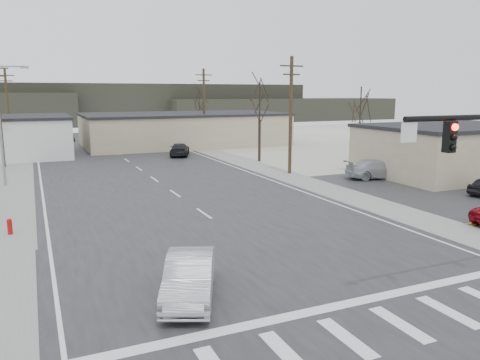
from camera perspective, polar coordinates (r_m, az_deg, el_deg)
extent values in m
plane|color=silver|center=(20.44, 3.24, -9.40)|extent=(140.00, 140.00, 0.00)
cube|color=#252527|center=(33.98, -8.38, -1.34)|extent=(18.00, 110.00, 0.05)
cube|color=#252527|center=(20.44, 3.24, -9.34)|extent=(90.00, 10.00, 0.04)
cube|color=#252527|center=(37.57, 26.87, -1.25)|extent=(18.00, 20.00, 0.03)
cube|color=gray|center=(37.75, -26.21, -1.12)|extent=(3.00, 90.00, 0.06)
cube|color=gray|center=(42.42, 3.65, 1.14)|extent=(3.00, 90.00, 0.06)
cube|color=black|center=(16.34, 24.19, 4.82)|extent=(0.32, 0.30, 1.00)
sphere|color=#FF0C05|center=(16.21, 24.72, 5.87)|extent=(0.22, 0.22, 0.22)
cube|color=silver|center=(15.11, 19.90, 5.48)|extent=(0.60, 0.04, 0.60)
cylinder|color=#A50C0C|center=(25.96, -26.24, -5.33)|extent=(0.24, 0.24, 0.70)
sphere|color=#A50C0C|center=(25.86, -26.32, -4.48)|extent=(0.24, 0.24, 0.24)
cube|color=#B6A98B|center=(64.10, -6.84, 6.06)|extent=(26.00, 14.00, 4.00)
cube|color=black|center=(63.96, -6.89, 7.98)|extent=(26.30, 14.30, 0.30)
cube|color=#B6A98B|center=(44.13, 24.39, 3.16)|extent=(14.00, 10.00, 4.00)
cube|color=black|center=(43.94, 24.61, 5.94)|extent=(14.30, 10.30, 0.30)
cylinder|color=#41331E|center=(69.14, -26.43, 7.86)|extent=(0.30, 0.30, 10.00)
cube|color=#41331E|center=(69.15, -26.72, 11.33)|extent=(2.20, 0.12, 0.12)
cube|color=#41331E|center=(69.13, -26.67, 10.75)|extent=(1.60, 0.12, 0.12)
cylinder|color=#41331E|center=(40.58, 6.19, 7.73)|extent=(0.30, 0.30, 10.00)
cube|color=#41331E|center=(40.59, 6.31, 13.66)|extent=(2.20, 0.12, 0.12)
cube|color=#41331E|center=(40.56, 6.29, 12.67)|extent=(1.60, 0.12, 0.12)
cylinder|color=#41331E|center=(60.61, -4.40, 8.69)|extent=(0.30, 0.30, 10.00)
cube|color=#41331E|center=(60.62, -4.46, 12.66)|extent=(2.20, 0.12, 0.12)
cube|color=#41331E|center=(60.60, -4.45, 11.99)|extent=(1.60, 0.12, 0.12)
cylinder|color=gray|center=(39.20, -27.23, 5.80)|extent=(0.20, 0.20, 9.00)
cylinder|color=gray|center=(39.13, -26.30, 12.33)|extent=(2.00, 0.12, 0.12)
cube|color=gray|center=(39.11, -24.80, 12.38)|extent=(0.60, 0.25, 0.18)
cylinder|color=black|center=(48.30, 2.38, 4.81)|extent=(0.28, 0.28, 4.25)
cylinder|color=black|center=(48.07, 2.42, 9.35)|extent=(0.14, 0.14, 4.25)
cylinder|color=black|center=(73.23, -4.95, 6.65)|extent=(0.28, 0.28, 4.00)
cylinder|color=black|center=(73.07, -4.99, 9.47)|extent=(0.14, 0.14, 4.00)
cylinder|color=black|center=(50.01, 14.29, 4.55)|extent=(0.28, 0.28, 4.00)
cylinder|color=black|center=(49.78, 14.48, 8.67)|extent=(0.14, 0.14, 4.00)
cube|color=#333026|center=(115.57, -12.22, 9.12)|extent=(80.00, 18.00, 9.00)
cube|color=#333026|center=(122.24, 4.88, 8.57)|extent=(60.00, 18.00, 5.50)
imported|color=#9B9FA5|center=(16.41, -6.18, -11.62)|extent=(3.21, 4.81, 1.50)
imported|color=black|center=(52.70, -7.37, 3.71)|extent=(3.57, 5.23, 1.41)
imported|color=black|center=(73.13, -20.22, 4.99)|extent=(1.66, 3.74, 1.25)
imported|color=black|center=(40.99, 26.35, 0.70)|extent=(4.45, 2.76, 1.39)
imported|color=#9FA5AA|center=(40.05, 16.39, 1.28)|extent=(5.59, 3.14, 1.53)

